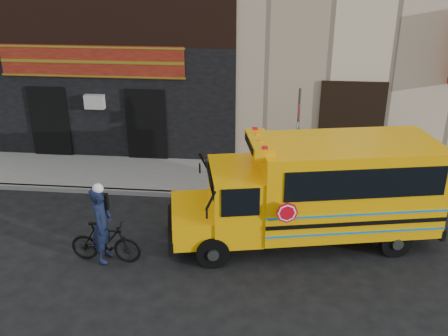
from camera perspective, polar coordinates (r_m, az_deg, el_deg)
ground at (r=13.37m, az=-0.66°, el=-8.46°), size 120.00×120.00×0.00m
curb at (r=15.60m, az=0.42°, el=-3.27°), size 40.00×0.20×0.15m
sidewalk at (r=16.96m, az=0.90°, el=-1.05°), size 40.00×3.00×0.15m
school_bus at (r=13.01m, az=10.81°, el=-2.30°), size 7.19×3.50×2.92m
sign_pole at (r=15.21m, az=8.36°, el=3.23°), size 0.08×0.30×3.47m
bicycle at (r=12.68m, az=-13.39°, el=-8.24°), size 1.79×0.56×1.07m
cyclist at (r=12.48m, az=-13.77°, el=-6.48°), size 0.48×0.72×1.94m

